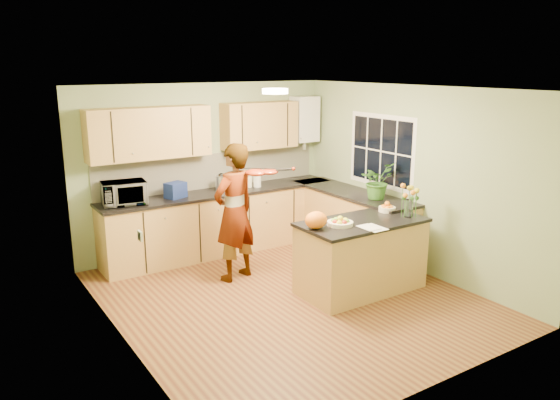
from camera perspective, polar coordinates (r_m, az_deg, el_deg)
floor at (r=6.75m, az=0.92°, el=-10.15°), size 4.50×4.50×0.00m
ceiling at (r=6.16m, az=1.01°, el=11.56°), size 4.00×4.50×0.02m
wall_back at (r=8.26m, az=-7.79°, el=3.35°), size 4.00×0.02×2.50m
wall_front at (r=4.72m, az=16.43°, el=-5.32°), size 4.00×0.02×2.50m
wall_left at (r=5.52m, az=-16.56°, el=-2.52°), size 0.02×4.50×2.50m
wall_right at (r=7.61m, az=13.56°, el=2.17°), size 0.02×4.50×2.50m
back_counter at (r=8.22m, az=-6.08°, el=-2.23°), size 3.64×0.62×0.94m
right_counter at (r=8.20m, az=7.50°, el=-2.33°), size 0.62×2.24×0.94m
splashback at (r=8.30m, az=-7.11°, el=3.07°), size 3.60×0.02×0.52m
upper_cabinets at (r=7.95m, az=-8.56°, el=7.28°), size 3.20×0.34×0.70m
boiler at (r=8.89m, az=2.58°, el=8.44°), size 0.40×0.30×0.86m
window_right at (r=7.97m, az=10.53°, el=5.04°), size 0.01×1.30×1.05m
light_switch at (r=4.96m, az=-14.42°, el=-3.65°), size 0.02×0.09×0.09m
ceiling_lamp at (r=6.41m, az=-0.52°, el=11.31°), size 0.30×0.30×0.07m
peninsula_island at (r=6.88m, az=8.47°, el=-5.77°), size 1.58×0.81×0.91m
fruit_dish at (r=6.50m, az=6.31°, el=-2.26°), size 0.31×0.31×0.11m
orange_bowl at (r=7.19m, az=11.13°, el=-0.78°), size 0.22×0.22×0.13m
flower_vase at (r=6.94m, az=13.41°, el=0.83°), size 0.26×0.26×0.48m
orange_bag at (r=6.34m, az=3.79°, el=-2.10°), size 0.31×0.28×0.20m
papers at (r=6.46m, az=9.70°, el=-2.86°), size 0.22×0.31×0.01m
violinist at (r=7.06m, az=-4.77°, el=-1.31°), size 0.75×0.60×1.80m
violin at (r=6.85m, az=-2.52°, el=2.89°), size 0.68×0.59×0.17m
microwave at (r=7.54m, az=-16.00°, el=0.70°), size 0.61×0.46×0.31m
blue_box at (r=7.76m, az=-10.86°, el=1.02°), size 0.32×0.28×0.22m
kettle at (r=8.07m, az=-6.15°, el=1.82°), size 0.17×0.17×0.31m
jar_cream at (r=8.31m, az=-3.32°, el=1.94°), size 0.14×0.14×0.17m
jar_white at (r=8.31m, az=-2.40°, el=1.99°), size 0.13×0.13×0.18m
potted_plant at (r=7.66m, az=10.11°, el=2.00°), size 0.54×0.49×0.51m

